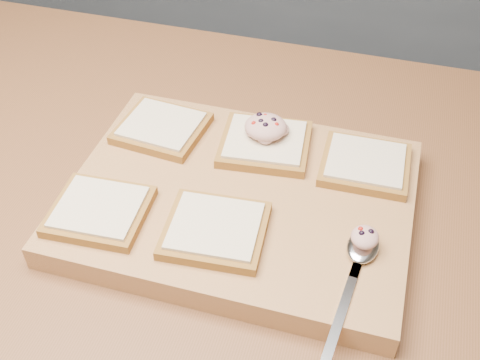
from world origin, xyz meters
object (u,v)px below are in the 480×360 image
object	(u,v)px
cutting_board	(240,201)
spoon	(360,255)
tuna_salad_dollop	(266,127)
bread_far_center	(265,143)

from	to	relation	value
cutting_board	spoon	xyz separation A→B (m)	(0.17, -0.07, 0.02)
tuna_salad_dollop	spoon	distance (m)	0.24
cutting_board	spoon	distance (m)	0.19
cutting_board	tuna_salad_dollop	size ratio (longest dim) A/B	7.46
bread_far_center	cutting_board	bearing A→B (deg)	-95.53
bread_far_center	spoon	distance (m)	0.23
cutting_board	tuna_salad_dollop	world-z (taller)	tuna_salad_dollop
spoon	tuna_salad_dollop	bearing A→B (deg)	132.81
tuna_salad_dollop	cutting_board	bearing A→B (deg)	-94.10
cutting_board	tuna_salad_dollop	distance (m)	0.12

